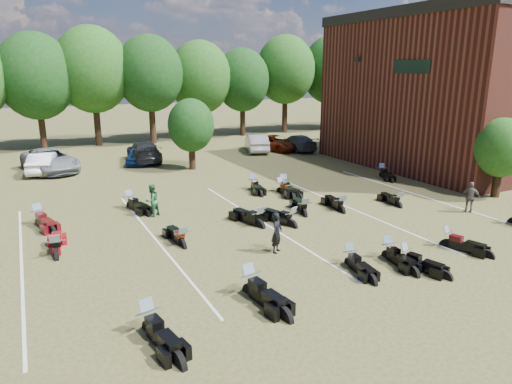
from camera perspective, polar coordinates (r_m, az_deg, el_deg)
ground at (r=20.34m, az=12.43°, el=-4.93°), size 160.00×160.00×0.00m
car_1 at (r=34.13m, az=-24.96°, el=3.35°), size 2.51×4.59×1.44m
car_2 at (r=34.37m, az=-24.33°, el=3.63°), size 3.95×6.18×1.59m
car_3 at (r=35.83m, az=-13.83°, el=4.93°), size 2.73×5.56×1.56m
car_4 at (r=35.25m, az=-14.43°, el=4.53°), size 2.86×4.16×1.31m
car_5 at (r=39.17m, az=0.08°, el=6.18°), size 3.03×4.86×1.51m
car_6 at (r=39.81m, az=2.46°, el=6.14°), size 3.42×5.04×1.28m
car_7 at (r=39.88m, az=5.14°, el=6.16°), size 2.12×4.73×1.35m
person_black at (r=17.53m, az=2.62°, el=-5.09°), size 0.69×0.66×1.60m
person_green at (r=22.32m, az=-12.88°, el=-1.03°), size 0.96×0.90×1.58m
person_grey at (r=24.71m, az=25.22°, el=-0.59°), size 0.86×0.95×1.55m
motorcycle_0 at (r=13.13m, az=-13.16°, el=-16.78°), size 1.14×2.47×1.32m
motorcycle_1 at (r=14.69m, az=-0.70°, el=-12.67°), size 1.08×2.56×1.38m
motorcycle_2 at (r=17.00m, az=11.62°, el=-8.97°), size 0.96×2.12×1.14m
motorcycle_3 at (r=17.53m, az=18.13°, el=-8.68°), size 1.17×2.17×1.16m
motorcycle_4 at (r=17.94m, az=16.10°, el=-7.96°), size 0.98×2.21×1.19m
motorcycle_5 at (r=19.87m, az=22.75°, el=-6.29°), size 1.25×2.23×1.19m
motorcycle_7 at (r=18.85m, az=-23.61°, el=-7.53°), size 0.97×2.44×1.33m
motorcycle_8 at (r=18.53m, az=-9.13°, el=-6.78°), size 0.79×2.19×1.20m
motorcycle_9 at (r=20.58m, az=4.42°, el=-4.36°), size 1.43×2.51×1.33m
motorcycle_10 at (r=22.21m, az=6.07°, el=-2.93°), size 1.32×2.35×1.25m
motorcycle_11 at (r=20.49m, az=0.40°, el=-4.41°), size 1.35×2.55×1.36m
motorcycle_12 at (r=22.99m, az=10.61°, el=-2.48°), size 1.07×2.35×1.26m
motorcycle_13 at (r=24.54m, az=17.35°, el=-1.79°), size 0.93×2.12×1.14m
motorcycle_14 at (r=23.08m, az=-25.43°, el=-3.66°), size 1.38×2.52×1.34m
motorcycle_16 at (r=24.11m, az=-15.41°, el=-1.94°), size 1.31×2.43×1.29m
motorcycle_17 at (r=26.20m, az=3.11°, el=-0.06°), size 1.04×2.25×1.21m
motorcycle_18 at (r=26.88m, az=-0.36°, el=0.36°), size 1.12×2.32×1.24m
motorcycle_19 at (r=26.48m, az=3.48°, el=0.10°), size 1.36×2.59×1.38m
motorcycle_20 at (r=31.16m, az=15.42°, el=1.87°), size 1.38×2.26×1.20m
brick_building at (r=41.73m, az=28.99°, el=11.24°), size 25.40×15.20×10.70m
tree_line at (r=45.07m, az=-12.89°, el=14.08°), size 56.00×6.00×9.79m
young_tree_near_building at (r=28.00m, az=28.36°, el=4.90°), size 2.80×2.80×4.16m
young_tree_midfield at (r=32.07m, az=-8.13°, el=8.25°), size 3.20×3.20×4.70m
parking_lines at (r=21.09m, az=0.88°, el=-3.81°), size 20.10×14.00×0.01m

